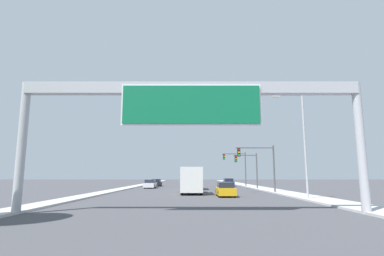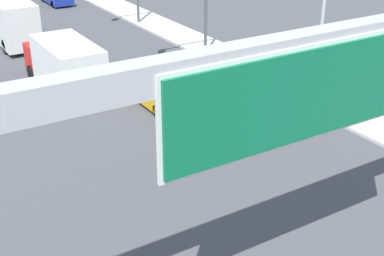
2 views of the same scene
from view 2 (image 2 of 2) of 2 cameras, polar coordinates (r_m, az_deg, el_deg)
name	(u,v)px [view 2 (image 2 of 2)]	position (r m, az deg, el deg)	size (l,w,h in m)	color
sign_gantry	(303,92)	(13.20, 11.75, 3.73)	(20.41, 0.73, 7.71)	#B2B2B7
car_far_left	(158,93)	(27.97, -3.63, 3.73)	(1.75, 4.37, 1.45)	gold
truck_box_primary	(65,66)	(30.04, -13.44, 6.41)	(2.44, 7.32, 3.07)	red
truck_box_secondary	(10,21)	(40.57, -18.86, 10.78)	(2.33, 8.06, 3.27)	navy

